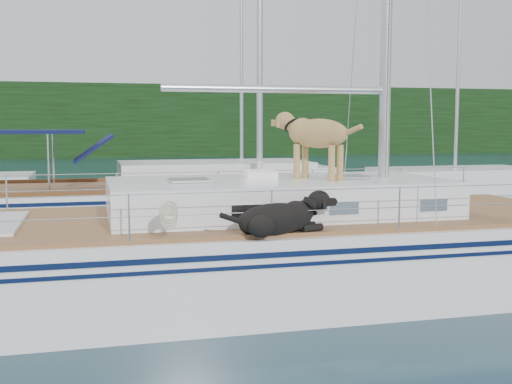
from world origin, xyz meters
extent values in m
plane|color=black|center=(0.00, 0.00, 0.00)|extent=(120.00, 120.00, 0.00)
cube|color=black|center=(0.00, 45.00, 3.00)|extent=(90.00, 3.00, 6.00)
cube|color=#595147|center=(0.00, 46.20, 0.60)|extent=(92.00, 1.00, 1.20)
cube|color=white|center=(0.00, 0.00, 0.50)|extent=(12.00, 3.80, 1.40)
cube|color=brown|center=(0.00, 0.00, 1.23)|extent=(11.52, 3.50, 0.06)
cube|color=white|center=(0.80, 0.00, 1.54)|extent=(5.20, 2.50, 0.55)
cylinder|color=silver|center=(0.80, 0.00, 3.21)|extent=(3.60, 0.12, 0.12)
cylinder|color=silver|center=(0.00, -1.75, 1.82)|extent=(10.56, 0.01, 0.01)
cylinder|color=silver|center=(0.00, 1.75, 1.82)|extent=(10.56, 0.01, 0.01)
cube|color=blue|center=(-0.82, 1.20, 1.29)|extent=(0.76, 0.58, 0.05)
cube|color=white|center=(0.59, 0.26, 1.87)|extent=(0.52, 0.44, 0.13)
torus|color=beige|center=(-1.13, -1.83, 1.62)|extent=(0.34, 0.22, 0.33)
cube|color=white|center=(-0.14, 6.58, 0.45)|extent=(11.00, 3.50, 1.30)
cube|color=brown|center=(-0.14, 6.58, 1.10)|extent=(10.56, 3.29, 0.06)
cube|color=white|center=(1.06, 6.58, 1.45)|extent=(4.80, 2.30, 0.55)
cube|color=#0F1740|center=(-3.34, 6.58, 2.50)|extent=(2.40, 2.30, 0.08)
cube|color=white|center=(4.00, 16.00, 0.40)|extent=(7.20, 3.00, 1.10)
cylinder|color=silver|center=(4.00, 16.00, 6.00)|extent=(0.14, 0.14, 11.00)
cube|color=white|center=(12.00, 13.00, 0.40)|extent=(6.40, 3.00, 1.10)
cylinder|color=silver|center=(12.00, 13.00, 6.00)|extent=(0.14, 0.14, 11.00)
camera|label=1|loc=(-2.05, -9.58, 2.66)|focal=45.00mm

